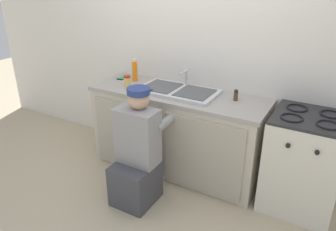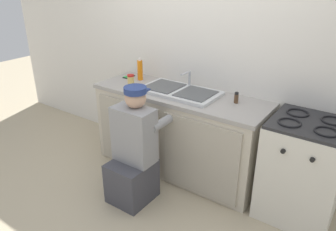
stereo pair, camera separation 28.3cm
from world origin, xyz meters
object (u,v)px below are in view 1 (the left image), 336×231
object	(u,v)px
sink_double_basin	(178,91)
cell_phone	(123,78)
soap_bottle_orange	(135,71)
stove_range	(303,162)
condiment_jar	(127,82)
plumber_person	(137,157)
spice_bottle_pepper	(236,95)

from	to	relation	value
sink_double_basin	cell_phone	distance (m)	0.78
soap_bottle_orange	stove_range	bearing A→B (deg)	-3.28
stove_range	soap_bottle_orange	bearing A→B (deg)	176.72
condiment_jar	cell_phone	xyz separation A→B (m)	(-0.24, 0.23, -0.06)
sink_double_basin	stove_range	xyz separation A→B (m)	(1.27, -0.00, -0.45)
plumber_person	soap_bottle_orange	world-z (taller)	soap_bottle_orange
sink_double_basin	plumber_person	world-z (taller)	plumber_person
condiment_jar	spice_bottle_pepper	distance (m)	1.13
plumber_person	soap_bottle_orange	size ratio (longest dim) A/B	4.42
stove_range	spice_bottle_pepper	distance (m)	0.84
plumber_person	spice_bottle_pepper	distance (m)	1.09
condiment_jar	spice_bottle_pepper	size ratio (longest dim) A/B	1.22
plumber_person	condiment_jar	bearing A→B (deg)	131.29
plumber_person	soap_bottle_orange	xyz separation A→B (m)	(-0.53, 0.76, 0.54)
sink_double_basin	cell_phone	world-z (taller)	sink_double_basin
cell_phone	stove_range	bearing A→B (deg)	-3.08
stove_range	condiment_jar	distance (m)	1.87
stove_range	condiment_jar	bearing A→B (deg)	-176.03
cell_phone	sink_double_basin	bearing A→B (deg)	-7.92
condiment_jar	cell_phone	bearing A→B (deg)	135.53
plumber_person	cell_phone	size ratio (longest dim) A/B	7.89
stove_range	condiment_jar	xyz separation A→B (m)	(-1.80, -0.12, 0.50)
cell_phone	soap_bottle_orange	world-z (taller)	soap_bottle_orange
sink_double_basin	cell_phone	size ratio (longest dim) A/B	5.71
soap_bottle_orange	spice_bottle_pepper	world-z (taller)	soap_bottle_orange
sink_double_basin	stove_range	world-z (taller)	sink_double_basin
sink_double_basin	spice_bottle_pepper	size ratio (longest dim) A/B	7.62
sink_double_basin	spice_bottle_pepper	xyz separation A→B (m)	(0.58, 0.07, 0.03)
plumber_person	cell_phone	distance (m)	1.13
sink_double_basin	cell_phone	bearing A→B (deg)	172.08
plumber_person	cell_phone	bearing A→B (deg)	132.65
sink_double_basin	cell_phone	xyz separation A→B (m)	(-0.77, 0.11, -0.01)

